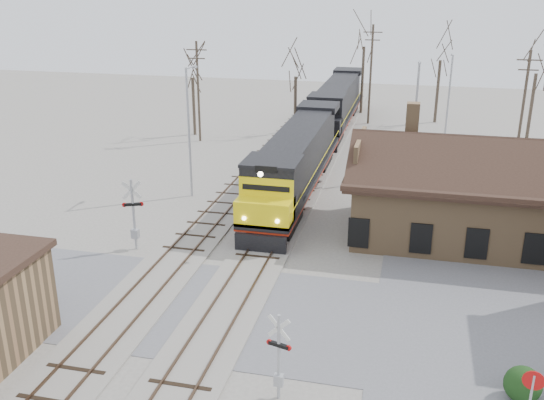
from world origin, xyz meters
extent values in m
plane|color=#9B968C|center=(0.00, 0.00, 0.00)|extent=(140.00, 140.00, 0.00)
cube|color=#5C5C61|center=(0.00, 0.00, 0.01)|extent=(60.00, 9.00, 0.03)
cube|color=#9B968C|center=(0.00, 15.00, 0.06)|extent=(3.40, 90.00, 0.12)
cube|color=#473323|center=(-0.72, 15.00, 0.17)|extent=(0.08, 90.00, 0.14)
cube|color=#473323|center=(0.72, 15.00, 0.17)|extent=(0.08, 90.00, 0.14)
cube|color=#9B968C|center=(-4.50, 15.00, 0.06)|extent=(3.40, 90.00, 0.12)
cube|color=#473323|center=(-5.22, 15.00, 0.17)|extent=(0.08, 90.00, 0.14)
cube|color=#473323|center=(-3.78, 15.00, 0.17)|extent=(0.08, 90.00, 0.14)
cube|color=olive|center=(12.00, 12.00, 2.00)|extent=(14.00, 8.00, 4.00)
cube|color=black|center=(12.00, 12.00, 4.10)|extent=(15.20, 9.20, 0.30)
cube|color=black|center=(12.00, 9.70, 5.10)|extent=(15.00, 4.71, 2.66)
cube|color=black|center=(12.00, 14.30, 5.10)|extent=(15.00, 4.71, 2.66)
cube|color=olive|center=(8.00, 13.50, 6.80)|extent=(0.80, 0.80, 2.20)
cube|color=black|center=(0.00, 10.63, 0.60)|extent=(2.73, 4.37, 1.09)
cube|color=black|center=(0.00, 24.82, 0.60)|extent=(2.73, 4.37, 1.09)
cube|color=black|center=(0.00, 17.72, 1.47)|extent=(3.28, 21.84, 0.38)
cube|color=maroon|center=(0.00, 17.72, 1.23)|extent=(3.30, 21.84, 0.13)
cube|color=black|center=(0.00, 19.09, 3.17)|extent=(2.84, 15.83, 3.06)
cube|color=black|center=(0.00, 9.64, 3.17)|extent=(3.28, 3.06, 3.06)
cube|color=yellow|center=(0.00, 7.79, 2.24)|extent=(3.28, 1.97, 1.53)
cube|color=black|center=(0.00, 6.71, 0.60)|extent=(3.06, 0.25, 1.09)
cylinder|color=#FFF2CC|center=(0.00, 6.79, 4.80)|extent=(0.31, 0.10, 0.31)
cube|color=black|center=(0.00, 32.96, 0.60)|extent=(2.73, 4.37, 1.09)
cube|color=black|center=(0.00, 47.16, 0.60)|extent=(2.73, 4.37, 1.09)
cube|color=black|center=(0.00, 40.06, 1.47)|extent=(3.28, 21.84, 0.38)
cube|color=maroon|center=(0.00, 40.06, 1.23)|extent=(3.30, 21.84, 0.13)
cube|color=black|center=(0.00, 41.43, 3.17)|extent=(2.84, 15.83, 3.06)
cube|color=black|center=(0.00, 31.98, 3.17)|extent=(3.28, 3.06, 3.06)
cube|color=black|center=(0.00, 30.13, 2.24)|extent=(3.28, 1.97, 1.53)
cube|color=black|center=(0.00, 29.04, 0.60)|extent=(3.06, 0.25, 1.09)
cylinder|color=#A5A8AD|center=(3.89, -5.71, 1.81)|extent=(0.13, 0.13, 3.61)
cube|color=silver|center=(3.89, -5.71, 3.07)|extent=(0.92, 0.29, 0.94)
cube|color=silver|center=(3.89, -5.71, 3.07)|extent=(0.92, 0.29, 0.94)
cube|color=black|center=(3.89, -5.71, 2.35)|extent=(0.82, 0.36, 0.14)
cylinder|color=#B20C0C|center=(3.50, -5.60, 2.35)|extent=(0.23, 0.14, 0.22)
cylinder|color=#B20C0C|center=(4.28, -5.81, 2.35)|extent=(0.23, 0.14, 0.22)
cube|color=#A5A8AD|center=(3.89, -5.71, 0.81)|extent=(0.36, 0.27, 0.45)
cylinder|color=#A5A8AD|center=(-7.30, 5.58, 2.16)|extent=(0.15, 0.15, 4.33)
cube|color=silver|center=(-7.30, 5.58, 3.68)|extent=(1.06, 0.47, 1.13)
cube|color=silver|center=(-7.30, 5.58, 3.68)|extent=(1.06, 0.47, 1.13)
cube|color=black|center=(-7.30, 5.58, 2.81)|extent=(0.96, 0.51, 0.16)
cylinder|color=#B20C0C|center=(-6.85, 5.77, 2.81)|extent=(0.27, 0.17, 0.26)
cylinder|color=#B20C0C|center=(-7.75, 5.40, 2.81)|extent=(0.27, 0.17, 0.26)
cube|color=#A5A8AD|center=(-7.30, 5.58, 0.97)|extent=(0.43, 0.32, 0.54)
cylinder|color=#B20C0C|center=(12.75, -5.49, 2.15)|extent=(0.75, 0.16, 0.75)
sphere|color=black|center=(12.84, -3.72, 0.70)|extent=(1.40, 1.40, 1.40)
cylinder|color=#A5A8AD|center=(-7.40, 15.20, 4.67)|extent=(0.18, 0.18, 9.33)
cylinder|color=#A5A8AD|center=(-7.40, 16.10, 9.23)|extent=(0.12, 1.80, 0.12)
cube|color=#A5A8AD|center=(-7.40, 16.90, 9.13)|extent=(0.25, 0.50, 0.12)
cylinder|color=#A5A8AD|center=(8.18, 23.36, 4.55)|extent=(0.18, 0.18, 9.10)
cylinder|color=#A5A8AD|center=(8.18, 24.26, 9.00)|extent=(0.12, 1.80, 0.12)
cube|color=#A5A8AD|center=(8.18, 25.06, 8.90)|extent=(0.25, 0.50, 0.12)
cylinder|color=#A5A8AD|center=(11.19, 35.90, 4.19)|extent=(0.18, 0.18, 8.38)
cylinder|color=#A5A8AD|center=(11.19, 36.80, 8.28)|extent=(0.12, 1.80, 0.12)
cube|color=#A5A8AD|center=(11.19, 37.60, 8.18)|extent=(0.25, 0.50, 0.12)
cylinder|color=#382D23|center=(-12.28, 30.64, 4.80)|extent=(0.24, 0.24, 9.60)
cube|color=#382D23|center=(-12.28, 30.64, 8.80)|extent=(2.00, 0.10, 0.10)
cube|color=#382D23|center=(-12.28, 30.64, 8.00)|extent=(1.60, 0.10, 0.10)
cylinder|color=#382D23|center=(3.19, 42.19, 5.29)|extent=(0.24, 0.24, 10.59)
cube|color=#382D23|center=(3.19, 42.19, 9.79)|extent=(2.00, 0.10, 0.10)
cube|color=#382D23|center=(3.19, 42.19, 8.99)|extent=(1.60, 0.10, 0.10)
cylinder|color=#382D23|center=(16.92, 29.46, 4.81)|extent=(0.24, 0.24, 9.62)
cube|color=#382D23|center=(16.92, 29.46, 8.82)|extent=(2.00, 0.10, 0.10)
cube|color=#382D23|center=(16.92, 29.46, 8.02)|extent=(1.60, 0.10, 0.10)
cylinder|color=#382D23|center=(-13.70, 33.00, 2.89)|extent=(0.32, 0.32, 5.78)
cylinder|color=#382D23|center=(-3.85, 36.13, 2.89)|extent=(0.32, 0.32, 5.79)
cylinder|color=#382D23|center=(1.86, 47.77, 3.86)|extent=(0.32, 0.32, 7.72)
cylinder|color=#382D23|center=(10.39, 44.60, 3.40)|extent=(0.32, 0.32, 6.80)
cylinder|color=#382D23|center=(18.89, 36.98, 3.37)|extent=(0.32, 0.32, 6.74)
camera|label=1|loc=(8.05, -24.34, 15.00)|focal=40.00mm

